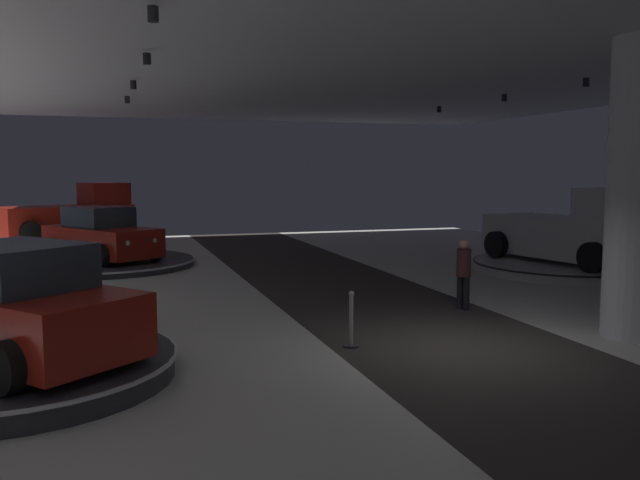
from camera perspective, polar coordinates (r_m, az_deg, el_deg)
ground at (r=12.09m, az=12.01°, el=-9.15°), size 24.00×44.00×0.06m
ceiling_with_spotlights at (r=11.93m, az=12.62°, el=17.66°), size 24.00×44.00×0.39m
display_platform_deep_left at (r=30.53m, az=-20.84°, el=0.03°), size 5.68×5.68×0.25m
pickup_truck_deep_left at (r=30.56m, az=-20.34°, el=2.02°), size 5.70×4.24×2.30m
display_platform_mid_right at (r=21.89m, az=20.38°, el=-2.10°), size 5.68×5.68×0.30m
pickup_truck_mid_right at (r=21.56m, az=21.13°, el=0.62°), size 3.45×5.60×2.30m
display_platform_near_left at (r=11.01m, az=-24.78°, el=-9.93°), size 4.79×4.79×0.35m
display_car_near_left at (r=10.78m, az=-24.91°, el=-5.25°), size 4.06×4.39×1.71m
display_platform_far_left at (r=22.73m, az=-18.10°, el=-1.83°), size 5.92×5.92×0.22m
display_car_far_left at (r=22.66m, az=-18.21°, el=0.33°), size 3.83×4.49×1.71m
visitor_walking_near at (r=15.17m, az=12.19°, el=-2.49°), size 0.32×0.32×1.59m
stanchion_a at (r=11.81m, az=2.68°, el=-7.41°), size 0.28×0.28×1.01m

